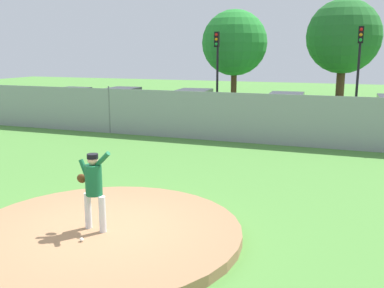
{
  "coord_description": "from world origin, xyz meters",
  "views": [
    {
      "loc": [
        4.44,
        -7.01,
        3.6
      ],
      "look_at": [
        0.59,
        3.44,
        1.25
      ],
      "focal_mm": 41.24,
      "sensor_mm": 36.0,
      "label": 1
    }
  ],
  "objects_px": {
    "pitcher_youth": "(93,184)",
    "parked_car_red": "(70,102)",
    "traffic_light_far": "(359,56)",
    "parked_car_charcoal": "(192,106)",
    "parked_car_silver": "(286,110)",
    "traffic_light_near": "(217,57)",
    "parked_car_champagne": "(120,103)",
    "baseball": "(82,240)"
  },
  "relations": [
    {
      "from": "traffic_light_far",
      "to": "parked_car_champagne",
      "type": "bearing_deg",
      "value": -161.12
    },
    {
      "from": "parked_car_champagne",
      "to": "traffic_light_far",
      "type": "height_order",
      "value": "traffic_light_far"
    },
    {
      "from": "baseball",
      "to": "parked_car_charcoal",
      "type": "relative_size",
      "value": 0.02
    },
    {
      "from": "parked_car_silver",
      "to": "parked_car_champagne",
      "type": "relative_size",
      "value": 0.92
    },
    {
      "from": "parked_car_silver",
      "to": "traffic_light_far",
      "type": "relative_size",
      "value": 0.91
    },
    {
      "from": "traffic_light_far",
      "to": "traffic_light_near",
      "type": "bearing_deg",
      "value": -179.36
    },
    {
      "from": "parked_car_champagne",
      "to": "parked_car_charcoal",
      "type": "height_order",
      "value": "parked_car_charcoal"
    },
    {
      "from": "parked_car_silver",
      "to": "parked_car_champagne",
      "type": "distance_m",
      "value": 9.18
    },
    {
      "from": "traffic_light_far",
      "to": "baseball",
      "type": "bearing_deg",
      "value": -103.08
    },
    {
      "from": "parked_car_silver",
      "to": "parked_car_charcoal",
      "type": "xyz_separation_m",
      "value": [
        -4.75,
        -0.5,
        0.04
      ]
    },
    {
      "from": "parked_car_champagne",
      "to": "traffic_light_near",
      "type": "relative_size",
      "value": 1.02
    },
    {
      "from": "baseball",
      "to": "traffic_light_far",
      "type": "relative_size",
      "value": 0.02
    },
    {
      "from": "pitcher_youth",
      "to": "parked_car_silver",
      "type": "distance_m",
      "value": 15.13
    },
    {
      "from": "parked_car_red",
      "to": "parked_car_charcoal",
      "type": "distance_m",
      "value": 7.32
    },
    {
      "from": "parked_car_silver",
      "to": "baseball",
      "type": "bearing_deg",
      "value": -94.86
    },
    {
      "from": "parked_car_champagne",
      "to": "parked_car_silver",
      "type": "bearing_deg",
      "value": 1.06
    },
    {
      "from": "parked_car_red",
      "to": "parked_car_champagne",
      "type": "bearing_deg",
      "value": 14.02
    },
    {
      "from": "pitcher_youth",
      "to": "parked_car_silver",
      "type": "height_order",
      "value": "pitcher_youth"
    },
    {
      "from": "parked_car_champagne",
      "to": "pitcher_youth",
      "type": "bearing_deg",
      "value": -62.38
    },
    {
      "from": "traffic_light_far",
      "to": "parked_car_red",
      "type": "bearing_deg",
      "value": -162.01
    },
    {
      "from": "baseball",
      "to": "traffic_light_near",
      "type": "distance_m",
      "value": 20.14
    },
    {
      "from": "pitcher_youth",
      "to": "parked_car_red",
      "type": "xyz_separation_m",
      "value": [
        -10.67,
        14.17,
        -0.38
      ]
    },
    {
      "from": "parked_car_charcoal",
      "to": "traffic_light_near",
      "type": "distance_m",
      "value": 5.12
    },
    {
      "from": "parked_car_charcoal",
      "to": "traffic_light_far",
      "type": "relative_size",
      "value": 0.97
    },
    {
      "from": "parked_car_charcoal",
      "to": "traffic_light_near",
      "type": "height_order",
      "value": "traffic_light_near"
    },
    {
      "from": "parked_car_red",
      "to": "parked_car_champagne",
      "type": "distance_m",
      "value": 2.97
    },
    {
      "from": "baseball",
      "to": "traffic_light_far",
      "type": "xyz_separation_m",
      "value": [
        4.58,
        19.7,
        3.12
      ]
    },
    {
      "from": "traffic_light_near",
      "to": "baseball",
      "type": "bearing_deg",
      "value": -79.97
    },
    {
      "from": "traffic_light_near",
      "to": "parked_car_silver",
      "type": "bearing_deg",
      "value": -39.76
    },
    {
      "from": "pitcher_youth",
      "to": "parked_car_red",
      "type": "bearing_deg",
      "value": 126.97
    },
    {
      "from": "parked_car_red",
      "to": "traffic_light_far",
      "type": "relative_size",
      "value": 0.84
    },
    {
      "from": "baseball",
      "to": "parked_car_red",
      "type": "relative_size",
      "value": 0.02
    },
    {
      "from": "parked_car_champagne",
      "to": "parked_car_charcoal",
      "type": "bearing_deg",
      "value": -4.26
    },
    {
      "from": "parked_car_red",
      "to": "traffic_light_near",
      "type": "relative_size",
      "value": 0.87
    },
    {
      "from": "parked_car_red",
      "to": "pitcher_youth",
      "type": "bearing_deg",
      "value": -53.03
    },
    {
      "from": "parked_car_silver",
      "to": "traffic_light_near",
      "type": "xyz_separation_m",
      "value": [
        -4.8,
        3.99,
        2.49
      ]
    },
    {
      "from": "parked_car_champagne",
      "to": "traffic_light_far",
      "type": "bearing_deg",
      "value": 18.88
    },
    {
      "from": "parked_car_red",
      "to": "parked_car_charcoal",
      "type": "bearing_deg",
      "value": 3.04
    },
    {
      "from": "parked_car_red",
      "to": "parked_car_charcoal",
      "type": "xyz_separation_m",
      "value": [
        7.31,
        0.39,
        0.05
      ]
    },
    {
      "from": "parked_car_champagne",
      "to": "traffic_light_near",
      "type": "distance_m",
      "value": 6.54
    },
    {
      "from": "traffic_light_far",
      "to": "parked_car_charcoal",
      "type": "bearing_deg",
      "value": -150.18
    },
    {
      "from": "pitcher_youth",
      "to": "baseball",
      "type": "relative_size",
      "value": 21.64
    }
  ]
}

